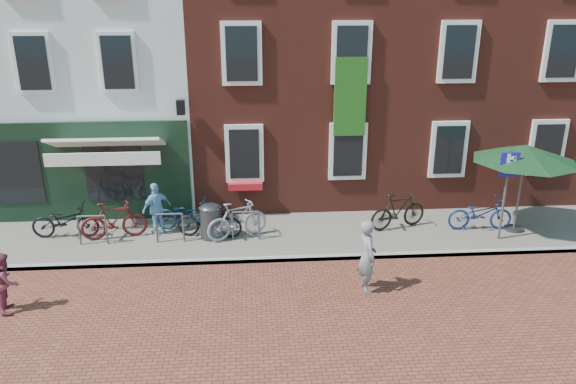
{
  "coord_description": "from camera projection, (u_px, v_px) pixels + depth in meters",
  "views": [
    {
      "loc": [
        0.66,
        -12.4,
        6.42
      ],
      "look_at": [
        1.63,
        1.16,
        1.45
      ],
      "focal_mm": 34.55,
      "sensor_mm": 36.0,
      "label": 1
    }
  ],
  "objects": [
    {
      "name": "boy",
      "position": [
        6.0,
        282.0,
        11.61
      ],
      "size": [
        0.65,
        0.75,
        1.32
      ],
      "primitive_type": "imported",
      "rotation": [
        0.0,
        0.0,
        1.83
      ],
      "color": "#863647",
      "rests_on": "ground"
    },
    {
      "name": "bicycle_3",
      "position": [
        237.0,
        220.0,
        14.84
      ],
      "size": [
        1.78,
        1.15,
        1.04
      ],
      "primitive_type": "imported",
      "rotation": [
        0.0,
        0.0,
        1.99
      ],
      "color": "gray",
      "rests_on": "sidewalk"
    },
    {
      "name": "parasol",
      "position": [
        526.0,
        150.0,
        14.7
      ],
      "size": [
        2.78,
        2.78,
        2.56
      ],
      "color": "#4C4C4F",
      "rests_on": "sidewalk"
    },
    {
      "name": "building_brick_right",
      "position": [
        459.0,
        34.0,
        19.16
      ],
      "size": [
        6.0,
        8.0,
        10.0
      ],
      "primitive_type": "cube",
      "color": "maroon",
      "rests_on": "ground"
    },
    {
      "name": "bicycle_0",
      "position": [
        65.0,
        221.0,
        14.9
      ],
      "size": [
        1.78,
        0.62,
        0.94
      ],
      "primitive_type": "imported",
      "rotation": [
        0.0,
        0.0,
        1.57
      ],
      "color": "black",
      "rests_on": "sidewalk"
    },
    {
      "name": "ground",
      "position": [
        226.0,
        264.0,
        13.78
      ],
      "size": [
        80.0,
        80.0,
        0.0
      ],
      "primitive_type": "plane",
      "color": "brown"
    },
    {
      "name": "bicycle_1",
      "position": [
        114.0,
        220.0,
        14.81
      ],
      "size": [
        1.79,
        0.82,
        1.04
      ],
      "primitive_type": "imported",
      "rotation": [
        0.0,
        0.0,
        1.77
      ],
      "color": "#531312",
      "rests_on": "sidewalk"
    },
    {
      "name": "bicycle_4",
      "position": [
        209.0,
        221.0,
        14.93
      ],
      "size": [
        1.86,
        0.9,
        0.94
      ],
      "primitive_type": "imported",
      "rotation": [
        0.0,
        0.0,
        1.41
      ],
      "color": "black",
      "rests_on": "sidewalk"
    },
    {
      "name": "building_brick_mid",
      "position": [
        287.0,
        34.0,
        18.76
      ],
      "size": [
        6.0,
        8.0,
        10.0
      ],
      "primitive_type": "cube",
      "color": "maroon",
      "rests_on": "ground"
    },
    {
      "name": "cafe_person",
      "position": [
        157.0,
        208.0,
        15.09
      ],
      "size": [
        0.89,
        0.79,
        1.45
      ],
      "primitive_type": "imported",
      "rotation": [
        0.0,
        0.0,
        3.79
      ],
      "color": "#79B0D8",
      "rests_on": "sidewalk"
    },
    {
      "name": "bicycle_5",
      "position": [
        398.0,
        211.0,
        15.45
      ],
      "size": [
        1.8,
        0.98,
        1.04
      ],
      "primitive_type": "imported",
      "rotation": [
        0.0,
        0.0,
        1.88
      ],
      "color": "black",
      "rests_on": "sidewalk"
    },
    {
      "name": "parking_sign",
      "position": [
        507.0,
        180.0,
        14.37
      ],
      "size": [
        0.5,
        0.08,
        2.49
      ],
      "color": "#4C4C4F",
      "rests_on": "sidewalk"
    },
    {
      "name": "building_stucco",
      "position": [
        77.0,
        51.0,
        18.46
      ],
      "size": [
        8.0,
        8.0,
        9.0
      ],
      "primitive_type": "cube",
      "color": "silver",
      "rests_on": "ground"
    },
    {
      "name": "bicycle_2",
      "position": [
        187.0,
        215.0,
        15.32
      ],
      "size": [
        1.87,
        0.95,
        0.94
      ],
      "primitive_type": "imported",
      "rotation": [
        0.0,
        0.0,
        1.38
      ],
      "color": "navy",
      "rests_on": "sidewalk"
    },
    {
      "name": "bicycle_6",
      "position": [
        480.0,
        214.0,
        15.39
      ],
      "size": [
        1.81,
        0.69,
        0.94
      ],
      "primitive_type": "imported",
      "rotation": [
        0.0,
        0.0,
        1.53
      ],
      "color": "navy",
      "rests_on": "sidewalk"
    },
    {
      "name": "litter_bin",
      "position": [
        211.0,
        219.0,
        14.85
      ],
      "size": [
        0.57,
        0.57,
        1.04
      ],
      "color": "#38393B",
      "rests_on": "sidewalk"
    },
    {
      "name": "woman",
      "position": [
        367.0,
        256.0,
        12.33
      ],
      "size": [
        0.49,
        0.67,
        1.7
      ],
      "primitive_type": "imported",
      "rotation": [
        0.0,
        0.0,
        1.71
      ],
      "color": "gray",
      "rests_on": "ground"
    },
    {
      "name": "sidewalk",
      "position": [
        264.0,
        236.0,
        15.23
      ],
      "size": [
        24.0,
        3.0,
        0.1
      ],
      "primitive_type": "cube",
      "color": "slate",
      "rests_on": "ground"
    }
  ]
}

